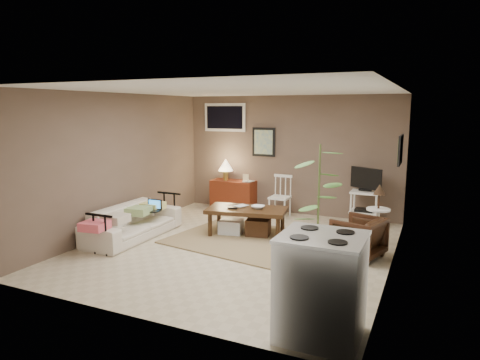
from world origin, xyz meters
The scene contains 20 objects.
floor centered at (0.00, 0.00, 0.00)m, with size 5.00×5.00×0.00m, color #C1B293.
art_back centered at (-0.55, 2.48, 1.45)m, with size 0.50×0.03×0.60m, color black.
art_right centered at (2.23, 1.05, 1.52)m, with size 0.03×0.60×0.45m, color black.
window centered at (-1.45, 2.48, 1.95)m, with size 0.96×0.03×0.60m, color white.
rug centered at (0.00, 0.38, 0.01)m, with size 2.36×1.89×0.02m, color #8A7950.
coffee_table centered at (-0.14, 0.64, 0.28)m, with size 1.43×0.91×0.50m.
sofa centered at (-1.80, -0.26, 0.36)m, with size 1.85×0.54×0.72m, color silver.
sofa_pillows centered at (-1.76, -0.47, 0.44)m, with size 0.35×1.75×0.12m, color beige, non-canonical shape.
sofa_end_rails centered at (-1.69, -0.26, 0.31)m, with size 0.50×1.84×0.62m, color black, non-canonical shape.
laptop centered at (-1.62, 0.06, 0.47)m, with size 0.28×0.21×0.19m.
red_console centered at (-1.18, 2.29, 0.37)m, with size 0.94×0.42×1.08m.
spindle_chair centered at (-0.04, 2.09, 0.39)m, with size 0.38×0.38×0.83m.
tv_stand centered at (1.59, 2.14, 0.57)m, with size 0.59×0.41×1.07m.
side_table centered at (1.95, 1.04, 0.60)m, with size 0.36×0.36×0.98m.
armchair centered at (1.77, 0.34, 0.33)m, with size 0.63×0.59×0.65m, color black.
potted_plant centered at (1.44, -0.75, 0.92)m, with size 0.43×0.43×1.74m.
stove centered at (1.82, -2.07, 0.50)m, with size 0.77×0.71×1.00m.
bowl centered at (0.06, 0.69, 0.58)m, with size 0.22×0.05×0.22m, color #391E0F.
book_table centered at (-0.35, 0.76, 0.59)m, with size 0.16×0.02×0.22m, color #391E0F.
book_console centered at (-0.88, 2.29, 0.74)m, with size 0.17×0.02×0.23m, color #391E0F.
Camera 1 is at (2.70, -5.80, 2.13)m, focal length 32.00 mm.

